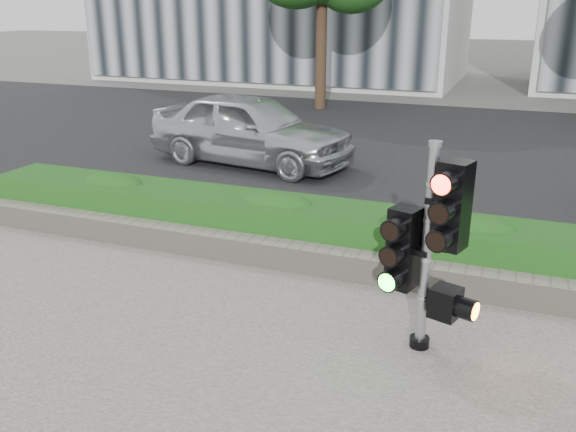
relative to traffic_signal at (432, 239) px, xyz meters
The scene contains 7 objects.
ground 1.82m from the traffic_signal, 156.01° to the right, with size 120.00×120.00×0.00m, color #51514C.
road 9.61m from the traffic_signal, 97.46° to the left, with size 60.00×13.00×0.02m, color black.
curb 3.10m from the traffic_signal, 115.44° to the left, with size 60.00×0.25×0.12m, color gray.
stone_wall 2.09m from the traffic_signal, 132.50° to the left, with size 12.00×0.32×0.34m, color gray.
hedge 2.50m from the traffic_signal, 121.74° to the left, with size 12.00×1.00×0.68m, color #317825.
traffic_signal is the anchor object (origin of this frame).
car_silver 7.89m from the traffic_signal, 127.41° to the left, with size 1.83×4.56×1.55m, color #B3B6BB.
Camera 1 is at (1.92, -5.07, 3.38)m, focal length 38.00 mm.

